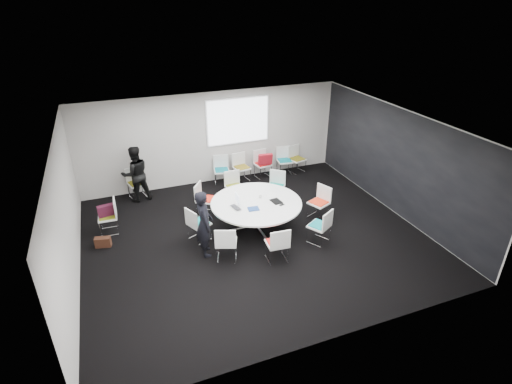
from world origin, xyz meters
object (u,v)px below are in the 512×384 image
object	(u,v)px
chair_ring_c	(235,193)
chair_spare_left	(109,222)
chair_ring_b	(275,192)
person_main	(204,223)
chair_ring_a	(319,208)
maroon_bag	(106,210)
chair_back_a	(222,175)
chair_back_e	(297,164)
cup	(260,196)
brown_bag	(103,242)
chair_ring_d	(206,205)
chair_ring_g	(277,250)
laptop	(237,207)
chair_ring_h	(319,232)
chair_back_b	(242,173)
chair_ring_e	(199,230)
chair_back_d	(284,166)
chair_ring_f	(226,249)
chair_back_c	(262,169)
chair_person_back	(137,189)
person_back	(136,174)
conference_table	(256,209)

from	to	relation	value
chair_ring_c	chair_spare_left	size ratio (longest dim) A/B	1.00
chair_ring_b	person_main	distance (m)	3.10
chair_ring_a	maroon_bag	distance (m)	5.36
chair_back_a	chair_back_e	size ratio (longest dim) A/B	1.00
chair_spare_left	cup	world-z (taller)	chair_spare_left
chair_spare_left	brown_bag	distance (m)	0.65
chair_ring_d	chair_back_e	bearing A→B (deg)	148.93
chair_ring_g	brown_bag	xyz separation A→B (m)	(-3.61, 1.97, -0.16)
chair_back_a	chair_ring_b	bearing A→B (deg)	134.95
chair_ring_d	laptop	size ratio (longest dim) A/B	2.62
chair_back_e	laptop	distance (m)	4.19
chair_ring_a	chair_ring_h	distance (m)	1.15
chair_back_b	laptop	distance (m)	3.10
chair_ring_c	chair_ring_e	xyz separation A→B (m)	(-1.42, -1.55, 0.00)
chair_back_b	cup	size ratio (longest dim) A/B	9.78
chair_back_a	chair_back_b	world-z (taller)	same
cup	chair_ring_c	bearing A→B (deg)	100.56
chair_back_b	maroon_bag	distance (m)	4.41
chair_back_a	chair_back_d	xyz separation A→B (m)	(2.13, -0.00, 0.00)
chair_ring_a	chair_ring_f	distance (m)	2.95
chair_back_e	chair_spare_left	distance (m)	6.21
chair_back_c	chair_back_e	world-z (taller)	same
chair_back_d	laptop	distance (m)	3.90
chair_ring_d	chair_ring_g	world-z (taller)	same
chair_ring_h	chair_spare_left	size ratio (longest dim) A/B	1.00
laptop	brown_bag	bearing A→B (deg)	65.41
chair_ring_h	chair_back_a	xyz separation A→B (m)	(-1.23, 3.93, 0.00)
chair_back_a	chair_ring_e	bearing A→B (deg)	74.75
maroon_bag	chair_ring_f	bearing A→B (deg)	-41.60
chair_ring_d	chair_ring_g	size ratio (longest dim) A/B	1.00
chair_back_b	chair_person_back	size ratio (longest dim) A/B	1.00
person_main	chair_back_c	bearing A→B (deg)	-36.60
laptop	chair_ring_b	bearing A→B (deg)	-65.35
chair_person_back	person_back	xyz separation A→B (m)	(0.00, -0.17, 0.54)
chair_ring_f	chair_back_e	distance (m)	5.22
laptop	chair_back_b	bearing A→B (deg)	-34.81
chair_ring_g	person_back	xyz separation A→B (m)	(-2.54, 4.08, 0.54)
chair_ring_g	person_main	distance (m)	1.72
cup	conference_table	bearing A→B (deg)	-133.51
chair_ring_b	chair_spare_left	distance (m)	4.50
chair_spare_left	brown_bag	world-z (taller)	chair_spare_left
chair_ring_d	chair_ring_e	bearing A→B (deg)	12.00
chair_ring_d	chair_ring_f	distance (m)	2.14
chair_ring_d	chair_ring_h	world-z (taller)	same
chair_back_b	chair_back_c	distance (m)	0.72
chair_ring_g	maroon_bag	distance (m)	4.29
chair_back_e	conference_table	bearing A→B (deg)	32.24
chair_ring_f	brown_bag	xyz separation A→B (m)	(-2.57, 1.52, -0.16)
chair_ring_f	person_main	distance (m)	0.75
chair_back_b	chair_ring_h	bearing A→B (deg)	89.36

